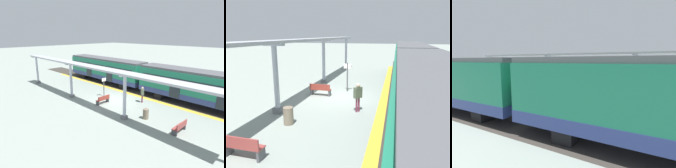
{
  "view_description": "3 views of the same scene",
  "coord_description": "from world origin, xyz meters",
  "views": [
    {
      "loc": [
        13.5,
        13.39,
        6.95
      ],
      "look_at": [
        -1.42,
        -1.69,
        1.16
      ],
      "focal_mm": 30.07,
      "sensor_mm": 36.0,
      "label": 1
    },
    {
      "loc": [
        -3.48,
        13.79,
        4.27
      ],
      "look_at": [
        -0.66,
        3.43,
        1.75
      ],
      "focal_mm": 34.04,
      "sensor_mm": 36.0,
      "label": 2
    },
    {
      "loc": [
        -11.17,
        -5.25,
        3.35
      ],
      "look_at": [
        0.17,
        0.9,
        1.51
      ],
      "focal_mm": 26.64,
      "sensor_mm": 36.0,
      "label": 3
    }
  ],
  "objects": [
    {
      "name": "bench_near_end",
      "position": [
        1.57,
        0.05,
        0.44
      ],
      "size": [
        1.5,
        0.44,
        0.86
      ],
      "color": "maroon",
      "rests_on": "ground"
    },
    {
      "name": "trash_bin",
      "position": [
        1.37,
        5.13,
        0.43
      ],
      "size": [
        0.48,
        0.48,
        0.86
      ],
      "primitive_type": "cylinder",
      "color": "#796A56",
      "rests_on": "ground"
    },
    {
      "name": "ground_plane",
      "position": [
        0.0,
        0.0,
        0.0
      ],
      "size": [
        176.0,
        176.0,
        0.0
      ],
      "primitive_type": "plane",
      "color": "gray"
    },
    {
      "name": "train_near_carriage",
      "position": [
        -4.72,
        -6.41,
        1.83
      ],
      "size": [
        2.65,
        13.14,
        3.48
      ],
      "color": "#1C7556",
      "rests_on": "ground"
    },
    {
      "name": "train_far_carriage",
      "position": [
        -4.72,
        7.31,
        1.83
      ],
      "size": [
        2.65,
        13.14,
        3.48
      ],
      "color": "#1C7556",
      "rests_on": "ground"
    },
    {
      "name": "passenger_waiting_near_edge",
      "position": [
        -1.57,
        2.58,
        1.04
      ],
      "size": [
        0.47,
        0.51,
        1.66
      ],
      "color": "brown",
      "rests_on": "ground"
    },
    {
      "name": "canopy_pillar_third",
      "position": [
        2.67,
        3.9,
        1.93
      ],
      "size": [
        1.1,
        0.44,
        3.81
      ],
      "color": "slate",
      "rests_on": "ground"
    },
    {
      "name": "tactile_edge_strip",
      "position": [
        -2.86,
        0.0,
        0.0
      ],
      "size": [
        0.52,
        31.72,
        0.01
      ],
      "primitive_type": "cube",
      "color": "gold",
      "rests_on": "ground"
    },
    {
      "name": "canopy_pillar_second",
      "position": [
        2.67,
        -3.95,
        1.93
      ],
      "size": [
        1.1,
        0.44,
        3.81
      ],
      "color": "slate",
      "rests_on": "ground"
    },
    {
      "name": "platform_info_sign",
      "position": [
        -0.03,
        -1.58,
        1.33
      ],
      "size": [
        0.56,
        0.1,
        2.2
      ],
      "color": "#4C4C51",
      "rests_on": "ground"
    },
    {
      "name": "trackbed",
      "position": [
        -4.72,
        0.0,
        0.0
      ],
      "size": [
        3.2,
        43.72,
        0.01
      ],
      "primitive_type": "cube",
      "color": "#38332D",
      "rests_on": "ground"
    },
    {
      "name": "canopy_beam",
      "position": [
        2.67,
        -0.13,
        3.89
      ],
      "size": [
        1.2,
        25.77,
        0.16
      ],
      "primitive_type": "cube",
      "color": "#A8AAB2",
      "rests_on": "canopy_pillar_nearest"
    },
    {
      "name": "bench_mid_platform",
      "position": [
        1.5,
        8.2,
        0.44
      ],
      "size": [
        1.5,
        0.44,
        0.86
      ],
      "color": "#963A37",
      "rests_on": "ground"
    },
    {
      "name": "canopy_pillar_nearest",
      "position": [
        2.67,
        -12.62,
        1.93
      ],
      "size": [
        1.1,
        0.44,
        3.81
      ],
      "color": "slate",
      "rests_on": "ground"
    }
  ]
}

